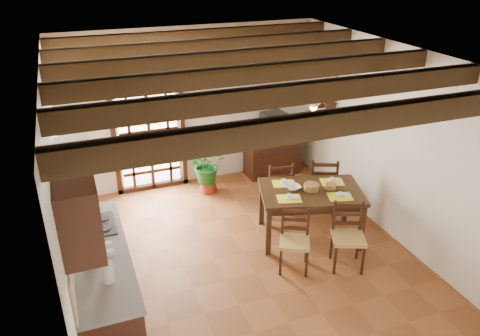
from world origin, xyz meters
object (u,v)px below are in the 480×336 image
dining_table (311,196)px  crt_tv (274,122)px  chair_near_left (294,251)px  potted_plant (207,162)px  chair_near_right (347,248)px  chair_far_right (321,194)px  pendant_lamp (314,102)px  chair_far_left (278,196)px  sideboard (273,152)px  kitchen_counter (103,284)px

dining_table → crt_tv: 2.23m
chair_near_left → potted_plant: size_ratio=0.48×
dining_table → chair_near_right: 0.92m
chair_far_right → pendant_lamp: size_ratio=1.15×
dining_table → chair_far_left: size_ratio=1.77×
chair_near_left → sideboard: (0.94, 2.78, 0.16)m
kitchen_counter → chair_near_left: size_ratio=2.62×
chair_near_right → potted_plant: size_ratio=0.51×
potted_plant → crt_tv: bearing=10.6°
chair_far_left → crt_tv: crt_tv is taller
crt_tv → kitchen_counter: bearing=-148.3°
kitchen_counter → potted_plant: potted_plant is taller
chair_near_left → sideboard: size_ratio=0.85×
chair_far_left → sideboard: 1.46m
kitchen_counter → pendant_lamp: (3.02, 0.76, 1.60)m
kitchen_counter → pendant_lamp: pendant_lamp is taller
kitchen_counter → sideboard: kitchen_counter is taller
chair_near_left → chair_far_right: chair_far_right is taller
crt_tv → dining_table: bearing=-108.0°
chair_far_left → pendant_lamp: (0.13, -0.71, 1.79)m
chair_near_left → chair_near_right: bearing=10.7°
kitchen_counter → crt_tv: 4.46m
chair_far_left → sideboard: (0.52, 1.36, 0.14)m
dining_table → chair_near_right: size_ratio=1.80×
chair_far_left → crt_tv: (0.52, 1.35, 0.76)m
chair_far_left → dining_table: bearing=107.9°
dining_table → sideboard: size_ratio=1.63×
kitchen_counter → sideboard: size_ratio=2.22×
chair_near_right → crt_tv: 3.08m
sideboard → crt_tv: bearing=-91.7°
sideboard → pendant_lamp: bearing=-102.3°
chair_near_right → chair_far_left: (-0.27, 1.63, 0.00)m
chair_near_left → crt_tv: bearing=98.3°
kitchen_counter → dining_table: bearing=12.2°
dining_table → chair_far_right: (0.56, 0.61, -0.38)m
chair_far_right → kitchen_counter: bearing=43.4°
chair_far_left → pendant_lamp: pendant_lamp is taller
sideboard → chair_far_left: bearing=-112.8°
chair_far_left → chair_far_right: size_ratio=0.96×
chair_far_left → chair_far_right: (0.69, -0.21, 0.01)m
chair_near_right → potted_plant: 2.95m
chair_near_left → chair_far_right: (1.11, 1.22, 0.03)m
crt_tv → chair_near_left: bearing=-116.7°
pendant_lamp → chair_near_right: bearing=-81.4°
dining_table → chair_near_left: (-0.56, -0.61, -0.42)m
sideboard → potted_plant: bearing=-170.8°
chair_far_right → sideboard: bearing=-59.9°
chair_far_left → crt_tv: bearing=-102.7°
chair_near_left → dining_table: bearing=74.8°
chair_near_right → sideboard: bearing=107.8°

